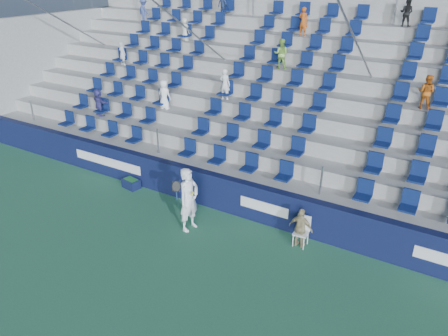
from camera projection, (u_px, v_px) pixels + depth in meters
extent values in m
plane|color=#30714D|center=(165.00, 260.00, 11.90)|extent=(70.00, 70.00, 0.00)
cube|color=#10163C|center=(224.00, 193.00, 14.09)|extent=(24.00, 0.30, 1.20)
cube|color=white|center=(107.00, 162.00, 16.28)|extent=(3.20, 0.02, 0.34)
cube|color=white|center=(264.00, 207.00, 13.26)|extent=(1.60, 0.02, 0.34)
cube|color=#A7A7A2|center=(233.00, 186.00, 14.54)|extent=(24.00, 0.85, 1.20)
cube|color=#A7A7A2|center=(245.00, 170.00, 15.09)|extent=(24.00, 0.85, 1.70)
cube|color=#A7A7A2|center=(257.00, 155.00, 15.64)|extent=(24.00, 0.85, 2.20)
cube|color=#A7A7A2|center=(267.00, 141.00, 16.20)|extent=(24.00, 0.85, 2.70)
cube|color=#A7A7A2|center=(277.00, 128.00, 16.75)|extent=(24.00, 0.85, 3.20)
cube|color=#A7A7A2|center=(287.00, 116.00, 17.30)|extent=(24.00, 0.85, 3.70)
cube|color=#A7A7A2|center=(295.00, 104.00, 17.86)|extent=(24.00, 0.85, 4.20)
cube|color=#A7A7A2|center=(303.00, 94.00, 18.41)|extent=(24.00, 0.85, 4.70)
cube|color=#A7A7A2|center=(311.00, 83.00, 18.96)|extent=(24.00, 0.85, 5.20)
cube|color=#A7A7A2|center=(318.00, 69.00, 19.27)|extent=(24.00, 0.50, 6.20)
cube|color=#A7A7A2|center=(62.00, 67.00, 21.83)|extent=(0.30, 7.65, 5.20)
cube|color=#0C1C4B|center=(233.00, 160.00, 14.13)|extent=(16.05, 0.50, 0.70)
cube|color=#0C1C4B|center=(246.00, 138.00, 14.58)|extent=(16.05, 0.50, 0.70)
cube|color=#0C1C4B|center=(258.00, 117.00, 15.03)|extent=(16.05, 0.50, 0.70)
cube|color=#0C1C4B|center=(269.00, 97.00, 15.47)|extent=(16.05, 0.50, 0.70)
cube|color=#0C1C4B|center=(280.00, 78.00, 15.92)|extent=(16.05, 0.50, 0.70)
cube|color=#0C1C4B|center=(290.00, 60.00, 16.36)|extent=(16.05, 0.50, 0.70)
cube|color=#0C1C4B|center=(300.00, 43.00, 16.81)|extent=(16.05, 0.50, 0.70)
cube|color=#0C1C4B|center=(309.00, 27.00, 17.26)|extent=(16.05, 0.50, 0.70)
cube|color=#0C1C4B|center=(317.00, 12.00, 17.70)|extent=(16.05, 0.50, 0.70)
cylinder|color=gray|center=(211.00, 48.00, 16.97)|extent=(0.06, 7.68, 4.55)
cylinder|color=gray|center=(366.00, 65.00, 14.18)|extent=(0.06, 7.68, 4.55)
cylinder|color=gray|center=(86.00, 34.00, 20.13)|extent=(0.06, 7.68, 4.55)
imported|color=#172345|center=(223.00, 3.00, 19.66)|extent=(0.69, 0.48, 0.98)
imported|color=white|center=(225.00, 84.00, 16.18)|extent=(0.43, 0.30, 1.14)
imported|color=#C35D17|center=(426.00, 92.00, 13.50)|extent=(0.57, 0.48, 1.06)
imported|color=#404E8D|center=(144.00, 11.00, 21.03)|extent=(0.80, 0.60, 1.11)
imported|color=#C45017|center=(303.00, 21.00, 17.24)|extent=(0.43, 0.31, 1.10)
imported|color=black|center=(407.00, 13.00, 16.01)|extent=(0.51, 0.42, 0.98)
imported|color=beige|center=(185.00, 29.00, 19.22)|extent=(0.55, 0.43, 0.98)
imported|color=#8DC54E|center=(281.00, 54.00, 16.41)|extent=(0.63, 0.55, 1.10)
imported|color=silver|center=(122.00, 53.00, 19.36)|extent=(0.40, 0.29, 1.00)
imported|color=white|center=(164.00, 94.00, 16.76)|extent=(0.56, 0.37, 1.13)
imported|color=#3B3A80|center=(99.00, 102.00, 17.57)|extent=(1.08, 0.60, 1.12)
imported|color=white|center=(189.00, 199.00, 12.92)|extent=(0.56, 0.78, 2.00)
cylinder|color=navy|center=(177.00, 196.00, 12.76)|extent=(0.03, 0.03, 0.28)
torus|color=black|center=(176.00, 186.00, 12.63)|extent=(0.30, 0.17, 0.28)
plane|color=#262626|center=(176.00, 186.00, 12.63)|extent=(0.30, 0.16, 0.29)
sphere|color=#C8D631|center=(192.00, 194.00, 12.50)|extent=(0.07, 0.07, 0.07)
sphere|color=#C8D631|center=(193.00, 193.00, 12.54)|extent=(0.07, 0.07, 0.07)
cube|color=white|center=(301.00, 233.00, 12.36)|extent=(0.43, 0.43, 0.04)
cube|color=white|center=(304.00, 223.00, 12.40)|extent=(0.40, 0.07, 0.49)
cylinder|color=white|center=(293.00, 240.00, 12.40)|extent=(0.03, 0.03, 0.40)
cylinder|color=white|center=(304.00, 244.00, 12.26)|extent=(0.03, 0.03, 0.40)
cylinder|color=white|center=(297.00, 235.00, 12.65)|extent=(0.03, 0.03, 0.40)
cylinder|color=white|center=(308.00, 238.00, 12.50)|extent=(0.03, 0.03, 0.40)
imported|color=tan|center=(301.00, 228.00, 12.24)|extent=(0.72, 0.33, 1.21)
cube|color=#0F173A|center=(131.00, 184.00, 15.66)|extent=(0.67, 0.50, 0.34)
cube|color=#1E662D|center=(131.00, 182.00, 15.63)|extent=(0.54, 0.37, 0.20)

